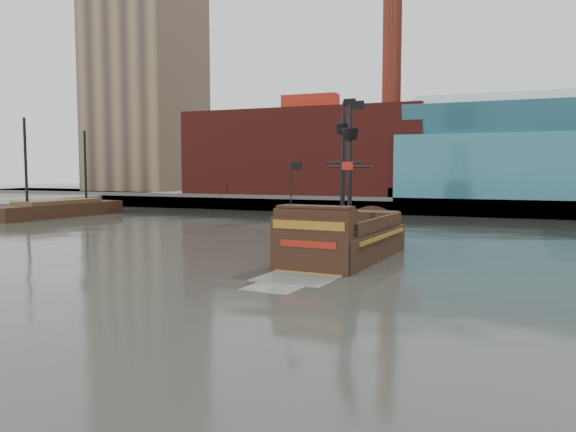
% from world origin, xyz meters
% --- Properties ---
extents(ground, '(400.00, 400.00, 0.00)m').
position_xyz_m(ground, '(0.00, 0.00, 0.00)').
color(ground, '#292C27').
rests_on(ground, ground).
extents(promenade_far, '(220.00, 60.00, 2.00)m').
position_xyz_m(promenade_far, '(0.00, 92.00, 1.00)').
color(promenade_far, slate).
rests_on(promenade_far, ground).
extents(seawall, '(220.00, 1.00, 2.60)m').
position_xyz_m(seawall, '(0.00, 62.50, 1.30)').
color(seawall, '#4C4C49').
rests_on(seawall, ground).
extents(skyline, '(149.00, 45.00, 62.00)m').
position_xyz_m(skyline, '(5.21, 84.56, 24.55)').
color(skyline, '#7B674A').
rests_on(skyline, promenade_far).
extents(pirate_ship, '(6.53, 17.95, 13.20)m').
position_xyz_m(pirate_ship, '(0.37, 18.46, 1.20)').
color(pirate_ship, black).
rests_on(pirate_ship, ground).
extents(docked_vessel, '(6.07, 21.45, 14.41)m').
position_xyz_m(docked_vessel, '(-49.01, 40.03, 0.92)').
color(docked_vessel, black).
rests_on(docked_vessel, ground).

